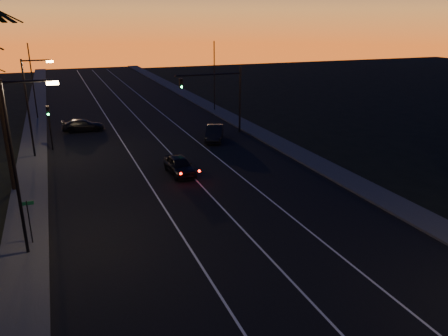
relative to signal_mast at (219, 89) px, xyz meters
name	(u,v)px	position (x,y,z in m)	size (l,w,h in m)	color
road	(180,170)	(-7.14, -9.99, -4.78)	(20.00, 170.00, 0.01)	black
sidewalk_left	(30,188)	(-18.34, -9.99, -4.70)	(2.40, 170.00, 0.16)	#343431
sidewalk_right	(301,155)	(4.06, -9.99, -4.70)	(2.40, 170.00, 0.16)	#343431
lane_stripe_left	(143,175)	(-10.14, -9.99, -4.76)	(0.12, 160.00, 0.01)	silver
lane_stripe_mid	(186,170)	(-6.64, -9.99, -4.76)	(0.12, 160.00, 0.01)	silver
lane_stripe_right	(226,165)	(-3.14, -9.99, -4.76)	(0.12, 160.00, 0.01)	silver
streetlight_left_near	(19,156)	(-17.84, -19.99, 0.54)	(2.55, 0.26, 9.00)	black
streetlight_left_far	(31,100)	(-17.82, -1.99, 0.28)	(2.55, 0.26, 8.50)	black
street_sign	(29,217)	(-17.94, -18.99, -3.13)	(0.70, 0.06, 2.60)	black
signal_mast	(219,89)	(0.00, 0.00, 0.00)	(7.10, 0.41, 7.00)	black
signal_post	(49,120)	(-16.64, -0.01, -1.89)	(0.28, 0.37, 4.20)	black
far_pole_left	(33,82)	(-18.14, 15.01, -0.28)	(0.14, 0.14, 9.00)	black
far_pole_right	(214,77)	(3.86, 12.01, -0.28)	(0.14, 0.14, 9.00)	black
lead_car	(179,165)	(-7.41, -10.81, -4.06)	(1.87, 4.76, 1.43)	black
right_car	(214,133)	(-1.35, -2.21, -4.02)	(3.32, 4.81, 1.50)	black
cross_car	(83,125)	(-13.37, 6.51, -4.13)	(4.60, 2.24, 1.29)	black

